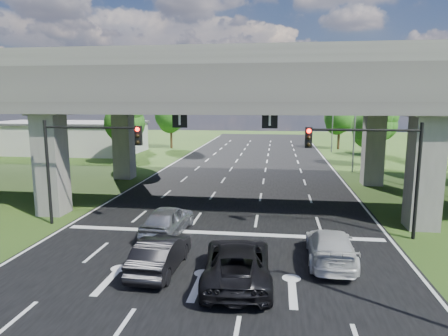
% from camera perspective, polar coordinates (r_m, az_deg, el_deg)
% --- Properties ---
extents(ground, '(160.00, 160.00, 0.00)m').
position_cam_1_polar(ground, '(18.49, -2.08, -12.83)').
color(ground, '#2A4716').
rests_on(ground, ground).
extents(road, '(18.00, 120.00, 0.03)m').
position_cam_1_polar(road, '(27.91, 1.37, -5.05)').
color(road, black).
rests_on(road, ground).
extents(overpass, '(80.00, 15.00, 10.00)m').
position_cam_1_polar(overpass, '(29.02, 1.87, 11.26)').
color(overpass, '#32302E').
rests_on(overpass, ground).
extents(warehouse, '(20.00, 10.00, 4.00)m').
position_cam_1_polar(warehouse, '(59.58, -21.53, 3.99)').
color(warehouse, '#9E9E99').
rests_on(warehouse, ground).
extents(signal_right, '(5.76, 0.54, 6.00)m').
position_cam_1_polar(signal_right, '(21.57, 20.70, 1.32)').
color(signal_right, black).
rests_on(signal_right, ground).
extents(signal_left, '(5.76, 0.54, 6.00)m').
position_cam_1_polar(signal_left, '(23.58, -19.56, 2.03)').
color(signal_left, black).
rests_on(signal_left, ground).
extents(streetlight_far, '(3.38, 0.25, 10.00)m').
position_cam_1_polar(streetlight_far, '(41.51, 17.71, 7.42)').
color(streetlight_far, gray).
rests_on(streetlight_far, ground).
extents(streetlight_beyond, '(3.38, 0.25, 10.00)m').
position_cam_1_polar(streetlight_beyond, '(57.33, 14.93, 8.00)').
color(streetlight_beyond, gray).
rests_on(streetlight_beyond, ground).
extents(tree_left_near, '(4.50, 4.50, 7.80)m').
position_cam_1_polar(tree_left_near, '(46.11, -13.97, 6.47)').
color(tree_left_near, black).
rests_on(tree_left_near, ground).
extents(tree_left_mid, '(3.91, 3.90, 6.76)m').
position_cam_1_polar(tree_left_mid, '(54.68, -13.82, 6.23)').
color(tree_left_mid, black).
rests_on(tree_left_mid, ground).
extents(tree_left_far, '(4.80, 4.80, 8.32)m').
position_cam_1_polar(tree_left_far, '(60.99, -7.57, 7.64)').
color(tree_left_far, black).
rests_on(tree_left_far, ground).
extents(tree_right_near, '(4.20, 4.20, 7.28)m').
position_cam_1_polar(tree_right_near, '(46.07, 20.39, 5.75)').
color(tree_right_near, black).
rests_on(tree_right_near, ground).
extents(tree_right_mid, '(3.91, 3.90, 6.76)m').
position_cam_1_polar(tree_right_mid, '(54.55, 21.62, 5.83)').
color(tree_right_mid, black).
rests_on(tree_right_mid, ground).
extents(tree_right_far, '(4.50, 4.50, 7.80)m').
position_cam_1_polar(tree_right_far, '(61.59, 16.23, 7.06)').
color(tree_right_far, black).
rests_on(tree_right_far, ground).
extents(car_silver, '(2.20, 4.69, 1.55)m').
position_cam_1_polar(car_silver, '(21.56, -8.02, -7.36)').
color(car_silver, '#ADAEB5').
rests_on(car_silver, road).
extents(car_dark, '(1.67, 4.45, 1.45)m').
position_cam_1_polar(car_dark, '(17.18, -9.06, -12.02)').
color(car_dark, black).
rests_on(car_dark, road).
extents(car_white, '(2.15, 4.96, 1.42)m').
position_cam_1_polar(car_white, '(18.43, 14.98, -10.77)').
color(car_white, '#B9B9B9').
rests_on(car_white, road).
extents(car_trailing, '(2.97, 5.70, 1.53)m').
position_cam_1_polar(car_trailing, '(16.03, 1.91, -13.35)').
color(car_trailing, black).
rests_on(car_trailing, road).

